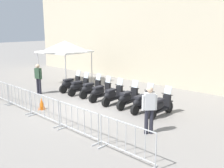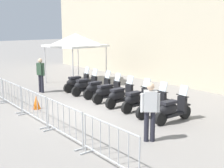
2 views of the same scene
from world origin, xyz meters
name	(u,v)px [view 1 (image 1 of 2)]	position (x,y,z in m)	size (l,w,h in m)	color
ground_plane	(80,110)	(0.00, 0.00, 0.00)	(120.00, 120.00, 0.00)	gray
motorcycle_0	(71,84)	(-2.80, 2.32, 0.45)	(0.69, 1.71, 1.24)	black
motorcycle_1	(79,87)	(-1.93, 2.09, 0.45)	(0.63, 1.72, 1.24)	black
motorcycle_2	(91,89)	(-1.04, 2.06, 0.45)	(0.68, 1.71, 1.24)	black
motorcycle_3	(101,92)	(-0.17, 1.80, 0.45)	(0.65, 1.72, 1.24)	black
motorcycle_4	(113,95)	(0.71, 1.64, 0.45)	(0.56, 1.73, 1.24)	black
motorcycle_5	(128,98)	(1.60, 1.59, 0.45)	(0.58, 1.73, 1.24)	black
motorcycle_6	(142,102)	(2.47, 1.41, 0.45)	(0.63, 1.72, 1.24)	black
motorcycle_7	(160,106)	(3.36, 1.32, 0.45)	(0.67, 1.72, 1.24)	black
barrier_segment_1	(19,98)	(-2.42, -1.52, 0.52)	(2.05, 0.73, 1.07)	#B2B5B7
barrier_segment_2	(44,108)	(-0.28, -1.85, 0.52)	(2.05, 0.73, 1.07)	#B2B5B7
barrier_segment_3	(78,122)	(1.85, -2.17, 0.52)	(2.05, 0.73, 1.07)	#B2B5B7
barrier_segment_4	(126,140)	(3.99, -2.50, 0.52)	(2.05, 0.73, 1.07)	#B2B5B7
officer_near_row_end	(149,107)	(3.78, -0.60, 0.98)	(0.43, 0.40, 1.73)	#23232D
officer_mid_plaza	(38,77)	(-3.98, 0.92, 0.98)	(0.55, 0.25, 1.73)	#23232D
canopy_tent	(65,47)	(-4.66, 3.79, 2.52)	(2.81, 2.81, 2.91)	silver
traffic_cone	(42,104)	(-1.55, -0.93, 0.28)	(0.32, 0.32, 0.55)	orange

